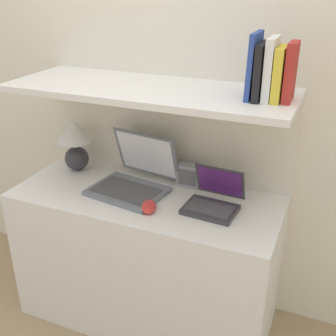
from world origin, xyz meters
The scene contains 14 objects.
wall_back centered at (0.00, 0.58, 1.20)m, with size 6.00×0.05×2.40m.
desk centered at (0.00, 0.26, 0.36)m, with size 1.25×0.52×0.71m.
back_riser centered at (0.00, 0.54, 0.59)m, with size 1.25×0.04×1.19m.
shelf centered at (0.00, 0.32, 1.20)m, with size 1.25×0.47×0.03m.
table_lamp centered at (-0.46, 0.39, 0.88)m, with size 0.19×0.19×0.28m.
laptop_large centered at (-0.08, 0.31, 0.77)m, with size 0.39×0.38×0.26m.
laptop_small centered at (0.32, 0.28, 0.75)m, with size 0.24×0.24×0.17m.
computer_mouse centered at (0.07, 0.15, 0.73)m, with size 0.10×0.13×0.03m.
router_box centered at (0.15, 0.44, 0.77)m, with size 0.11×0.06×0.11m.
book_red centered at (0.58, 0.32, 1.32)m, with size 0.03×0.12×0.22m.
book_yellow centered at (0.54, 0.32, 1.31)m, with size 0.03×0.15×0.20m.
book_white centered at (0.51, 0.32, 1.33)m, with size 0.03×0.16×0.23m.
book_black centered at (0.47, 0.32, 1.32)m, with size 0.03×0.18×0.21m.
book_blue centered at (0.44, 0.32, 1.34)m, with size 0.03×0.17×0.25m.
Camera 1 is at (0.77, -1.29, 1.65)m, focal length 45.00 mm.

